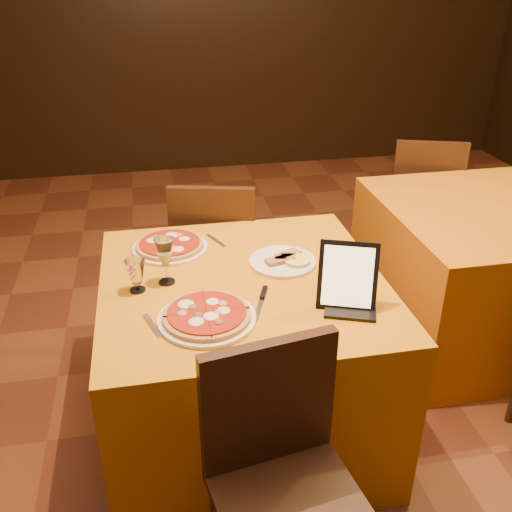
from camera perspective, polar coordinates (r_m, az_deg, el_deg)
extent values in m
cube|color=#5E2D19|center=(2.77, 4.09, -14.84)|extent=(6.00, 7.00, 0.01)
cube|color=black|center=(5.51, -5.39, 22.75)|extent=(6.00, 0.01, 2.80)
cube|color=#C77D0C|center=(2.44, -1.26, -10.02)|extent=(1.10, 1.10, 0.75)
cube|color=#C16A0C|center=(3.28, 21.78, -1.47)|extent=(1.10, 1.10, 0.75)
cylinder|color=white|center=(2.00, -4.93, -6.24)|extent=(0.34, 0.34, 0.01)
cylinder|color=#AD4C23|center=(1.99, -4.95, -5.86)|extent=(0.31, 0.31, 0.02)
cylinder|color=white|center=(2.48, -8.58, 0.81)|extent=(0.32, 0.32, 0.01)
cylinder|color=#AD4C23|center=(2.48, -8.61, 1.14)|extent=(0.29, 0.29, 0.02)
cylinder|color=white|center=(2.35, 2.66, -0.56)|extent=(0.27, 0.27, 0.01)
cylinder|color=olive|center=(2.34, 2.67, -0.20)|extent=(0.17, 0.17, 0.02)
cube|color=black|center=(2.04, 9.16, -1.93)|extent=(0.23, 0.17, 0.24)
cube|color=silver|center=(2.06, 0.40, -5.03)|extent=(0.09, 0.20, 0.01)
cube|color=silver|center=(1.99, -10.30, -6.84)|extent=(0.07, 0.15, 0.01)
cube|color=#A8A7AD|center=(2.53, -4.03, 1.54)|extent=(0.08, 0.14, 0.01)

